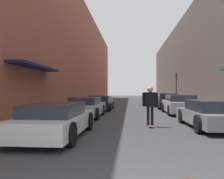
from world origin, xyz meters
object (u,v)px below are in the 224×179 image
object	(u,v)px
parked_car_right_1	(180,105)
skateboarder	(150,102)
parked_car_left_1	(86,107)
traffic_light	(176,85)
parked_car_right_0	(209,114)
parked_car_right_4	(154,98)
parked_car_right_2	(167,101)
parked_car_left_0	(56,120)
parked_car_right_3	(158,99)
parked_car_right_5	(150,97)
parked_car_left_2	(100,103)

from	to	relation	value
parked_car_right_1	skateboarder	world-z (taller)	skateboarder
parked_car_left_1	traffic_light	bearing A→B (deg)	53.61
parked_car_right_0	parked_car_right_1	xyz separation A→B (m)	(0.04, 5.74, 0.06)
parked_car_right_4	skateboarder	world-z (taller)	skateboarder
parked_car_left_1	traffic_light	world-z (taller)	traffic_light
parked_car_right_2	parked_car_right_1	bearing A→B (deg)	-89.03
parked_car_left_0	parked_car_right_2	size ratio (longest dim) A/B	1.06
parked_car_left_0	traffic_light	world-z (taller)	traffic_light
parked_car_right_3	parked_car_right_5	xyz separation A→B (m)	(-0.03, 11.47, -0.01)
skateboarder	parked_car_left_2	bearing A→B (deg)	111.64
parked_car_right_0	parked_car_right_3	world-z (taller)	parked_car_right_3
parked_car_left_2	traffic_light	size ratio (longest dim) A/B	1.32
parked_car_left_2	skateboarder	world-z (taller)	skateboarder
traffic_light	skateboarder	bearing A→B (deg)	-106.22
parked_car_right_0	traffic_light	bearing A→B (deg)	84.01
parked_car_right_4	traffic_light	size ratio (longest dim) A/B	1.29
parked_car_right_1	parked_car_left_2	bearing A→B (deg)	153.49
parked_car_left_1	parked_car_right_3	size ratio (longest dim) A/B	0.94
parked_car_left_1	parked_car_right_4	world-z (taller)	parked_car_right_4
parked_car_right_3	skateboarder	bearing A→B (deg)	-98.53
parked_car_right_0	parked_car_right_5	world-z (taller)	parked_car_right_5
parked_car_left_0	parked_car_right_3	xyz separation A→B (m)	(5.91, 18.66, 0.07)
parked_car_left_2	parked_car_right_1	distance (m)	6.66
parked_car_right_3	traffic_light	bearing A→B (deg)	-62.44
parked_car_right_4	parked_car_right_5	xyz separation A→B (m)	(-0.09, 6.07, 0.01)
parked_car_right_3	parked_car_right_0	bearing A→B (deg)	-89.81
parked_car_right_3	parked_car_right_5	bearing A→B (deg)	90.14
parked_car_right_0	parked_car_right_3	distance (m)	16.37
traffic_light	parked_car_right_3	bearing A→B (deg)	117.56
traffic_light	parked_car_right_0	bearing A→B (deg)	-95.99
parked_car_left_0	parked_car_left_2	size ratio (longest dim) A/B	1.01
parked_car_right_0	skateboarder	size ratio (longest dim) A/B	2.42
parked_car_left_1	parked_car_left_2	xyz separation A→B (m)	(0.12, 5.30, -0.02)
parked_car_right_0	traffic_light	size ratio (longest dim) A/B	1.30
parked_car_left_2	traffic_light	distance (m)	8.94
parked_car_right_3	parked_car_right_5	distance (m)	11.47
parked_car_right_2	parked_car_right_5	xyz separation A→B (m)	(-0.04, 17.23, -0.01)
parked_car_right_5	parked_car_right_0	bearing A→B (deg)	-89.83
parked_car_left_0	parked_car_right_5	world-z (taller)	parked_car_right_5
parked_car_left_1	parked_car_right_3	xyz separation A→B (m)	(5.99, 12.96, 0.06)
parked_car_right_1	parked_car_right_3	bearing A→B (deg)	90.49
parked_car_left_2	parked_car_right_4	xyz separation A→B (m)	(5.93, 13.06, 0.06)
parked_car_left_1	parked_car_right_2	size ratio (longest dim) A/B	1.06
parked_car_left_0	parked_car_right_1	xyz separation A→B (m)	(6.01, 8.02, 0.07)
parked_car_right_4	traffic_light	distance (m)	8.50
skateboarder	parked_car_right_1	bearing A→B (deg)	65.89
parked_car_right_2	traffic_light	world-z (taller)	traffic_light
parked_car_right_3	traffic_light	xyz separation A→B (m)	(1.48, -2.83, 1.55)
parked_car_left_0	parked_car_left_2	xyz separation A→B (m)	(0.05, 11.00, -0.00)
parked_car_right_1	parked_car_right_4	world-z (taller)	parked_car_right_4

